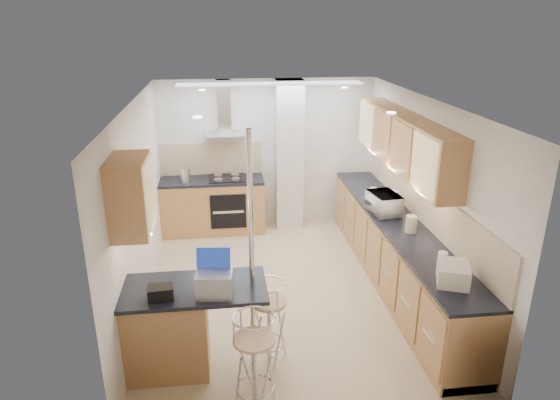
{
  "coord_description": "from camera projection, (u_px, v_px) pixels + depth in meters",
  "views": [
    {
      "loc": [
        -0.79,
        -5.81,
        3.42
      ],
      "look_at": [
        -0.05,
        0.2,
        1.2
      ],
      "focal_mm": 32.0,
      "sensor_mm": 36.0,
      "label": 1
    }
  ],
  "objects": [
    {
      "name": "ground",
      "position": [
        285.0,
        289.0,
        6.69
      ],
      "size": [
        4.8,
        4.8,
        0.0
      ],
      "primitive_type": "plane",
      "color": "tan",
      "rests_on": "ground"
    },
    {
      "name": "room_shell",
      "position": [
        306.0,
        170.0,
        6.54
      ],
      "size": [
        3.64,
        4.84,
        2.51
      ],
      "color": "silver",
      "rests_on": "ground"
    },
    {
      "name": "right_counter",
      "position": [
        396.0,
        252.0,
        6.7
      ],
      "size": [
        0.63,
        4.4,
        0.92
      ],
      "color": "#AC6F45",
      "rests_on": "ground"
    },
    {
      "name": "back_counter",
      "position": [
        213.0,
        205.0,
        8.37
      ],
      "size": [
        1.7,
        0.63,
        0.92
      ],
      "color": "#AC6F45",
      "rests_on": "ground"
    },
    {
      "name": "peninsula",
      "position": [
        194.0,
        328.0,
        5.04
      ],
      "size": [
        1.47,
        0.72,
        0.94
      ],
      "color": "#AC6F45",
      "rests_on": "ground"
    },
    {
      "name": "microwave",
      "position": [
        384.0,
        203.0,
        6.74
      ],
      "size": [
        0.42,
        0.55,
        0.28
      ],
      "primitive_type": "imported",
      "rotation": [
        0.0,
        0.0,
        1.73
      ],
      "color": "white",
      "rests_on": "right_counter"
    },
    {
      "name": "laptop",
      "position": [
        214.0,
        284.0,
        4.71
      ],
      "size": [
        0.37,
        0.29,
        0.23
      ],
      "primitive_type": "cube",
      "rotation": [
        0.0,
        0.0,
        -0.11
      ],
      "color": "#9A9DA1",
      "rests_on": "peninsula"
    },
    {
      "name": "bag",
      "position": [
        160.0,
        293.0,
        4.67
      ],
      "size": [
        0.25,
        0.19,
        0.13
      ],
      "primitive_type": "cube",
      "rotation": [
        0.0,
        0.0,
        0.1
      ],
      "color": "black",
      "rests_on": "peninsula"
    },
    {
      "name": "bar_stool_near",
      "position": [
        255.0,
        363.0,
        4.49
      ],
      "size": [
        0.52,
        0.52,
        0.99
      ],
      "primitive_type": null,
      "rotation": [
        0.0,
        0.0,
        -0.35
      ],
      "color": "tan",
      "rests_on": "ground"
    },
    {
      "name": "bar_stool_end",
      "position": [
        269.0,
        322.0,
        5.15
      ],
      "size": [
        0.45,
        0.45,
        0.93
      ],
      "primitive_type": null,
      "rotation": [
        0.0,
        0.0,
        1.34
      ],
      "color": "tan",
      "rests_on": "ground"
    },
    {
      "name": "jar_a",
      "position": [
        394.0,
        198.0,
        7.08
      ],
      "size": [
        0.13,
        0.13,
        0.19
      ],
      "primitive_type": "cylinder",
      "rotation": [
        0.0,
        0.0,
        -0.05
      ],
      "color": "beige",
      "rests_on": "right_counter"
    },
    {
      "name": "jar_b",
      "position": [
        373.0,
        193.0,
        7.32
      ],
      "size": [
        0.14,
        0.14,
        0.16
      ],
      "primitive_type": "cylinder",
      "rotation": [
        0.0,
        0.0,
        0.31
      ],
      "color": "beige",
      "rests_on": "right_counter"
    },
    {
      "name": "jar_c",
      "position": [
        411.0,
        224.0,
        6.15
      ],
      "size": [
        0.18,
        0.18,
        0.21
      ],
      "primitive_type": "cylinder",
      "rotation": [
        0.0,
        0.0,
        0.4
      ],
      "color": "#B9AC94",
      "rests_on": "right_counter"
    },
    {
      "name": "jar_d",
      "position": [
        442.0,
        259.0,
        5.33
      ],
      "size": [
        0.11,
        0.11,
        0.15
      ],
      "primitive_type": "cylinder",
      "rotation": [
        0.0,
        0.0,
        -0.15
      ],
      "color": "white",
      "rests_on": "right_counter"
    },
    {
      "name": "bread_bin",
      "position": [
        453.0,
        273.0,
        4.98
      ],
      "size": [
        0.41,
        0.46,
        0.2
      ],
      "primitive_type": "cube",
      "rotation": [
        0.0,
        0.0,
        -0.37
      ],
      "color": "beige",
      "rests_on": "right_counter"
    },
    {
      "name": "kettle",
      "position": [
        185.0,
        175.0,
        8.0
      ],
      "size": [
        0.16,
        0.16,
        0.24
      ],
      "primitive_type": "cylinder",
      "color": "silver",
      "rests_on": "back_counter"
    }
  ]
}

